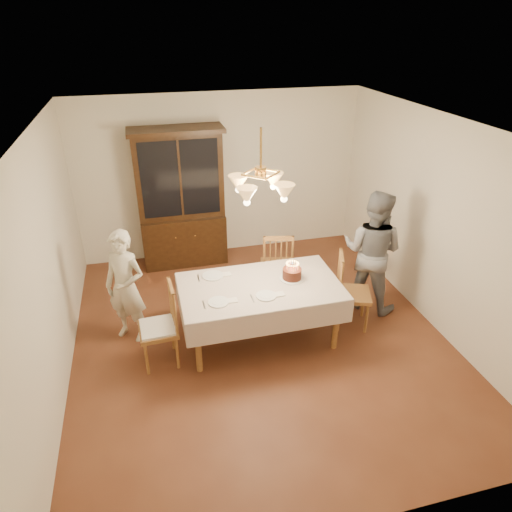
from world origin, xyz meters
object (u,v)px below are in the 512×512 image
object	(u,v)px
elderly_woman	(126,287)
birthday_cake	(292,274)
dining_table	(260,291)
china_hutch	(181,201)
chair_far_side	(277,267)

from	to	relation	value
elderly_woman	birthday_cake	size ratio (longest dim) A/B	4.80
dining_table	elderly_woman	bearing A→B (deg)	164.59
china_hutch	birthday_cake	distance (m)	2.46
dining_table	china_hutch	world-z (taller)	china_hutch
dining_table	china_hutch	xyz separation A→B (m)	(-0.67, 2.25, 0.36)
dining_table	elderly_woman	distance (m)	1.60
dining_table	elderly_woman	world-z (taller)	elderly_woman
birthday_cake	dining_table	bearing A→B (deg)	-172.77
elderly_woman	birthday_cake	distance (m)	1.99
chair_far_side	elderly_woman	size ratio (longest dim) A/B	0.69
chair_far_side	dining_table	bearing A→B (deg)	-117.97
dining_table	chair_far_side	size ratio (longest dim) A/B	1.90
chair_far_side	birthday_cake	xyz separation A→B (m)	(-0.08, -0.87, 0.38)
dining_table	chair_far_side	distance (m)	1.07
china_hutch	elderly_woman	bearing A→B (deg)	-115.68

